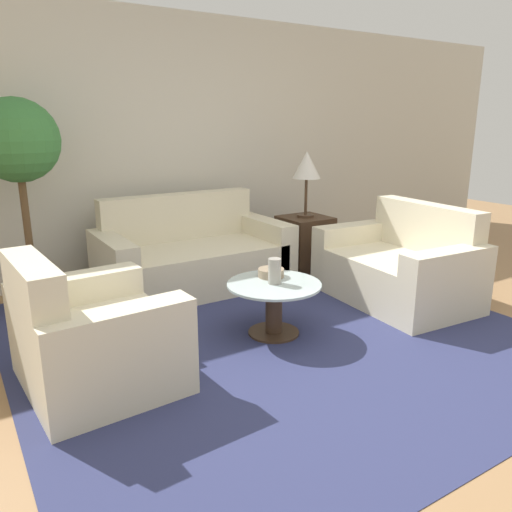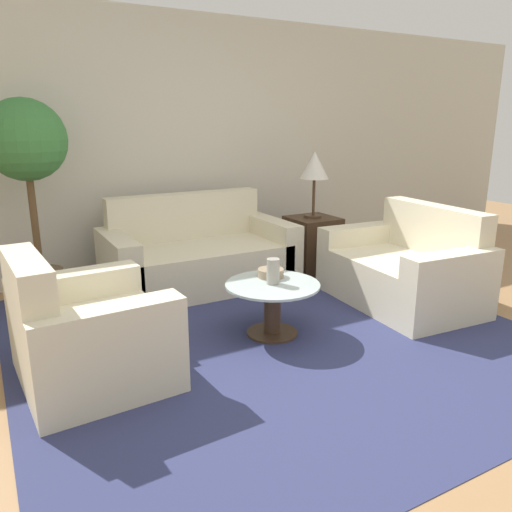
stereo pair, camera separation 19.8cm
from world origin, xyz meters
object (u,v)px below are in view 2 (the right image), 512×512
object	(u,v)px
armchair	(83,338)
coffee_table	(272,302)
potted_plant	(27,160)
bowl	(271,273)
sofa_main	(197,257)
loveseat	(407,271)
vase	(273,271)
table_lamp	(315,167)

from	to	relation	value
armchair	coffee_table	world-z (taller)	armchair
armchair	potted_plant	xyz separation A→B (m)	(-0.06, 1.55, 0.96)
coffee_table	bowl	xyz separation A→B (m)	(0.07, 0.14, 0.17)
sofa_main	loveseat	distance (m)	1.95
armchair	vase	world-z (taller)	armchair
table_lamp	potted_plant	xyz separation A→B (m)	(-2.63, 0.32, 0.15)
table_lamp	bowl	distance (m)	1.69
sofa_main	potted_plant	size ratio (longest dim) A/B	1.01
loveseat	potted_plant	bearing A→B (deg)	-114.17
armchair	potted_plant	bearing A→B (deg)	-1.36
armchair	table_lamp	size ratio (longest dim) A/B	1.49
vase	bowl	distance (m)	0.17
potted_plant	coffee_table	bearing A→B (deg)	-47.07
vase	potted_plant	bearing A→B (deg)	132.83
sofa_main	coffee_table	world-z (taller)	sofa_main
sofa_main	coffee_table	xyz separation A→B (m)	(0.03, -1.37, -0.02)
loveseat	bowl	size ratio (longest dim) A/B	7.00
bowl	coffee_table	bearing A→B (deg)	-115.42
loveseat	coffee_table	size ratio (longest dim) A/B	1.99
table_lamp	loveseat	bearing A→B (deg)	-81.13
sofa_main	armchair	world-z (taller)	sofa_main
coffee_table	table_lamp	size ratio (longest dim) A/B	1.04
loveseat	vase	distance (m)	1.41
coffee_table	bowl	bearing A→B (deg)	64.58
bowl	sofa_main	bearing A→B (deg)	94.65
armchair	vase	bearing A→B (deg)	-92.62
potted_plant	vase	xyz separation A→B (m)	(1.42, -1.53, -0.75)
bowl	potted_plant	bearing A→B (deg)	137.09
loveseat	vase	xyz separation A→B (m)	(-1.39, -0.04, 0.22)
coffee_table	vase	world-z (taller)	vase
coffee_table	table_lamp	xyz separation A→B (m)	(1.21, 1.20, 0.83)
potted_plant	vase	distance (m)	2.22
loveseat	potted_plant	size ratio (longest dim) A/B	0.80
loveseat	armchair	bearing A→B (deg)	-84.91
sofa_main	potted_plant	world-z (taller)	potted_plant
bowl	vase	bearing A→B (deg)	-114.72
armchair	bowl	world-z (taller)	armchair
sofa_main	loveseat	world-z (taller)	sofa_main
vase	coffee_table	bearing A→B (deg)	86.75
armchair	vase	xyz separation A→B (m)	(1.36, 0.02, 0.22)
coffee_table	potted_plant	world-z (taller)	potted_plant
armchair	loveseat	size ratio (longest dim) A/B	0.72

